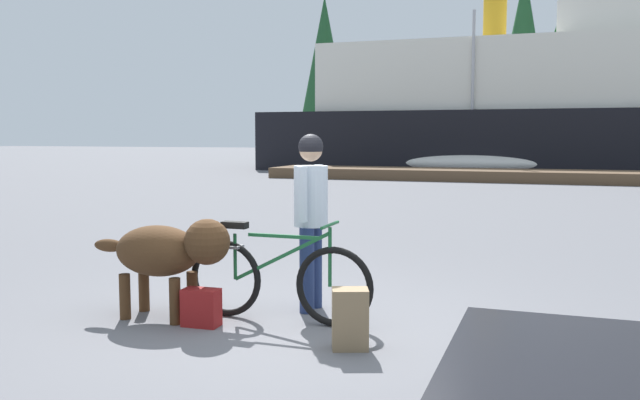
{
  "coord_description": "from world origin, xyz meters",
  "views": [
    {
      "loc": [
        2.03,
        -5.28,
        1.66
      ],
      "look_at": [
        -0.27,
        1.29,
        0.99
      ],
      "focal_mm": 37.74,
      "sensor_mm": 36.0,
      "label": 1
    }
  ],
  "objects_px": {
    "backpack": "(350,319)",
    "sailboat_moored": "(471,162)",
    "ferry_boat": "(570,109)",
    "dog": "(168,251)",
    "bicycle": "(277,279)",
    "handbag_pannier": "(201,308)",
    "person_cyclist": "(311,205)"
  },
  "relations": [
    {
      "from": "person_cyclist",
      "to": "sailboat_moored",
      "type": "relative_size",
      "value": 0.24
    },
    {
      "from": "bicycle",
      "to": "dog",
      "type": "distance_m",
      "value": 1.02
    },
    {
      "from": "person_cyclist",
      "to": "bicycle",
      "type": "bearing_deg",
      "value": -107.94
    },
    {
      "from": "person_cyclist",
      "to": "backpack",
      "type": "height_order",
      "value": "person_cyclist"
    },
    {
      "from": "handbag_pannier",
      "to": "ferry_boat",
      "type": "distance_m",
      "value": 29.09
    },
    {
      "from": "person_cyclist",
      "to": "sailboat_moored",
      "type": "distance_m",
      "value": 24.28
    },
    {
      "from": "backpack",
      "to": "handbag_pannier",
      "type": "xyz_separation_m",
      "value": [
        -1.41,
        0.17,
        -0.07
      ]
    },
    {
      "from": "bicycle",
      "to": "handbag_pannier",
      "type": "relative_size",
      "value": 5.34
    },
    {
      "from": "handbag_pannier",
      "to": "backpack",
      "type": "bearing_deg",
      "value": -7.04
    },
    {
      "from": "ferry_boat",
      "to": "sailboat_moored",
      "type": "height_order",
      "value": "ferry_boat"
    },
    {
      "from": "person_cyclist",
      "to": "sailboat_moored",
      "type": "height_order",
      "value": "sailboat_moored"
    },
    {
      "from": "sailboat_moored",
      "to": "dog",
      "type": "bearing_deg",
      "value": -89.45
    },
    {
      "from": "person_cyclist",
      "to": "backpack",
      "type": "distance_m",
      "value": 1.45
    },
    {
      "from": "bicycle",
      "to": "ferry_boat",
      "type": "xyz_separation_m",
      "value": [
        2.87,
        28.39,
        2.53
      ]
    },
    {
      "from": "backpack",
      "to": "sailboat_moored",
      "type": "distance_m",
      "value": 25.33
    },
    {
      "from": "dog",
      "to": "backpack",
      "type": "height_order",
      "value": "dog"
    },
    {
      "from": "dog",
      "to": "backpack",
      "type": "relative_size",
      "value": 2.93
    },
    {
      "from": "ferry_boat",
      "to": "dog",
      "type": "bearing_deg",
      "value": -97.62
    },
    {
      "from": "backpack",
      "to": "ferry_boat",
      "type": "relative_size",
      "value": 0.02
    },
    {
      "from": "bicycle",
      "to": "sailboat_moored",
      "type": "xyz_separation_m",
      "value": [
        -1.2,
        24.71,
        0.11
      ]
    },
    {
      "from": "bicycle",
      "to": "ferry_boat",
      "type": "distance_m",
      "value": 28.65
    },
    {
      "from": "person_cyclist",
      "to": "dog",
      "type": "xyz_separation_m",
      "value": [
        -1.11,
        -0.71,
        -0.38
      ]
    },
    {
      "from": "dog",
      "to": "sailboat_moored",
      "type": "xyz_separation_m",
      "value": [
        -0.24,
        24.95,
        -0.13
      ]
    },
    {
      "from": "bicycle",
      "to": "person_cyclist",
      "type": "bearing_deg",
      "value": 72.06
    },
    {
      "from": "handbag_pannier",
      "to": "ferry_boat",
      "type": "relative_size",
      "value": 0.01
    },
    {
      "from": "backpack",
      "to": "dog",
      "type": "bearing_deg",
      "value": 170.62
    },
    {
      "from": "handbag_pannier",
      "to": "sailboat_moored",
      "type": "relative_size",
      "value": 0.05
    },
    {
      "from": "dog",
      "to": "sailboat_moored",
      "type": "height_order",
      "value": "sailboat_moored"
    },
    {
      "from": "sailboat_moored",
      "to": "backpack",
      "type": "bearing_deg",
      "value": -85.37
    },
    {
      "from": "bicycle",
      "to": "dog",
      "type": "xyz_separation_m",
      "value": [
        -0.96,
        -0.24,
        0.24
      ]
    },
    {
      "from": "handbag_pannier",
      "to": "ferry_boat",
      "type": "height_order",
      "value": "ferry_boat"
    },
    {
      "from": "backpack",
      "to": "ferry_boat",
      "type": "height_order",
      "value": "ferry_boat"
    }
  ]
}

